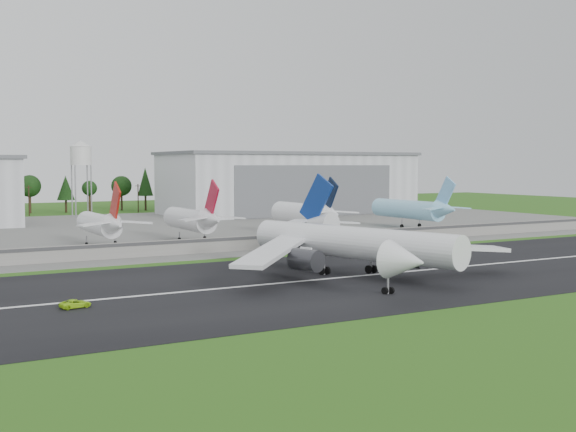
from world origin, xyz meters
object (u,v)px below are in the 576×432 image
parked_jet_navy (307,214)px  parked_jet_red_a (102,224)px  parked_jet_red_b (194,219)px  parked_jet_skyblue (414,209)px  main_airliner (354,250)px  ground_vehicle (75,304)px

parked_jet_navy → parked_jet_red_a: bearing=-179.9°
parked_jet_red_b → parked_jet_skyblue: 75.78m
main_airliner → parked_jet_red_a: size_ratio=1.86×
parked_jet_red_b → parked_jet_navy: (33.67, 0.04, 0.31)m
main_airliner → parked_jet_navy: 73.42m
ground_vehicle → parked_jet_skyblue: parked_jet_skyblue is taller
parked_jet_red_a → parked_jet_red_b: 23.63m
main_airliner → ground_vehicle: 50.21m
main_airliner → parked_jet_red_b: 67.08m
parked_jet_red_a → parked_jet_skyblue: 99.37m
ground_vehicle → parked_jet_red_a: bearing=-29.7°
ground_vehicle → parked_jet_red_b: size_ratio=0.14×
parked_jet_red_b → main_airliner: bearing=-86.8°
ground_vehicle → main_airliner: bearing=-97.3°
parked_jet_skyblue → parked_jet_navy: bearing=-173.2°
main_airliner → parked_jet_navy: main_airliner is taller
ground_vehicle → parked_jet_navy: (79.81, 71.25, 5.71)m
ground_vehicle → parked_jet_red_a: size_ratio=0.14×
parked_jet_red_b → ground_vehicle: bearing=-122.9°
main_airliner → parked_jet_skyblue: bearing=-151.7°
ground_vehicle → parked_jet_skyblue: bearing=-70.1°
ground_vehicle → parked_jet_red_b: bearing=-45.1°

